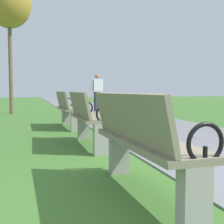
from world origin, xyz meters
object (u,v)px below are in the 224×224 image
park_bench_1 (141,141)px  park_bench_2 (87,117)px  park_bench_3 (68,108)px  tree_2 (9,5)px  pedestrian_walking (97,90)px

park_bench_1 → park_bench_2: same height
park_bench_2 → park_bench_3: bearing=90.0°
tree_2 → pedestrian_walking: bearing=5.8°
park_bench_1 → tree_2: (-1.59, 9.99, 3.72)m
park_bench_1 → park_bench_3: same height
pedestrian_walking → park_bench_3: bearing=-110.0°
park_bench_1 → park_bench_2: bearing=90.0°
park_bench_3 → pedestrian_walking: 5.74m
park_bench_2 → tree_2: bearing=101.9°
park_bench_1 → park_bench_3: bearing=90.0°
tree_2 → pedestrian_walking: (3.55, 0.36, -3.28)m
park_bench_2 → tree_2: (-1.59, 7.56, 3.72)m
park_bench_2 → park_bench_3: size_ratio=1.00×
park_bench_3 → tree_2: bearing=107.6°
park_bench_2 → pedestrian_walking: 8.17m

